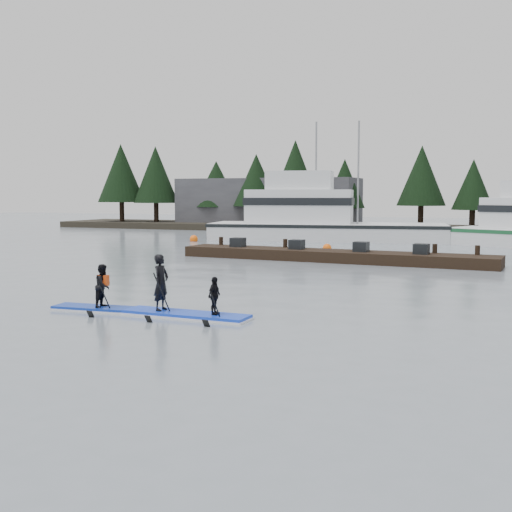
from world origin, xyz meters
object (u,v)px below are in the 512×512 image
at_px(fishing_boat_large, 320,230).
at_px(paddleboard_duo, 181,299).
at_px(paddleboard_solo, 104,295).
at_px(floating_dock, 333,256).

relative_size(fishing_boat_large, paddleboard_duo, 4.77).
height_order(fishing_boat_large, paddleboard_solo, fishing_boat_large).
bearing_deg(floating_dock, paddleboard_solo, -95.25).
height_order(fishing_boat_large, paddleboard_duo, fishing_boat_large).
xyz_separation_m(fishing_boat_large, floating_dock, (4.90, -14.40, -0.47)).
xyz_separation_m(paddleboard_solo, paddleboard_duo, (2.56, 0.06, 0.03)).
xyz_separation_m(floating_dock, paddleboard_solo, (-2.58, -16.26, 0.19)).
bearing_deg(paddleboard_duo, floating_dock, 91.39).
bearing_deg(paddleboard_solo, paddleboard_duo, -3.12).
distance_m(fishing_boat_large, paddleboard_duo, 30.98).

